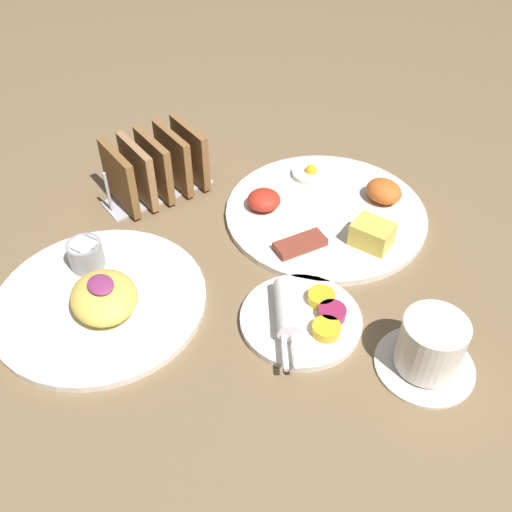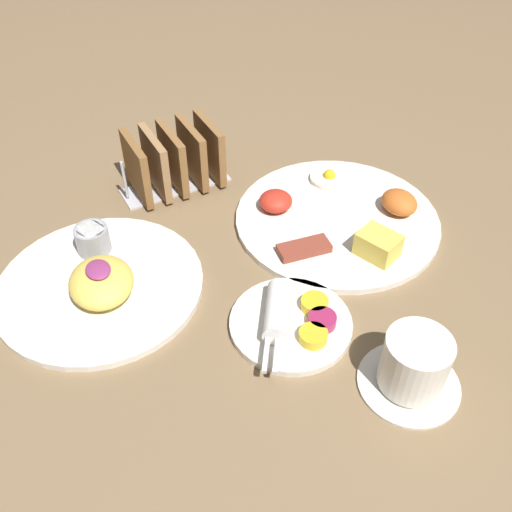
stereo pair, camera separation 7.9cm
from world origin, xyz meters
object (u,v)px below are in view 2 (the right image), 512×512
(plate_foreground, at_px, (99,279))
(coffee_cup, at_px, (414,366))
(plate_breakfast, at_px, (340,218))
(toast_rack, at_px, (174,161))
(plate_condiments, at_px, (291,321))

(plate_foreground, height_order, coffee_cup, coffee_cup)
(plate_breakfast, height_order, toast_rack, toast_rack)
(plate_foreground, relative_size, coffee_cup, 2.35)
(plate_breakfast, relative_size, plate_foreground, 1.12)
(plate_condiments, height_order, toast_rack, toast_rack)
(toast_rack, bearing_deg, plate_condiments, 1.73)
(plate_foreground, height_order, toast_rack, toast_rack)
(plate_condiments, relative_size, toast_rack, 0.88)
(plate_breakfast, bearing_deg, plate_condiments, -50.08)
(plate_foreground, distance_m, coffee_cup, 0.43)
(coffee_cup, bearing_deg, toast_rack, -169.99)
(plate_foreground, bearing_deg, plate_breakfast, 83.81)
(plate_condiments, xyz_separation_m, coffee_cup, (0.14, 0.08, 0.02))
(plate_breakfast, height_order, plate_foreground, plate_foreground)
(toast_rack, bearing_deg, coffee_cup, 10.01)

